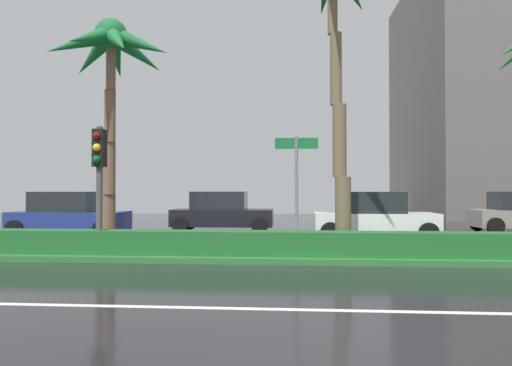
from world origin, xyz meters
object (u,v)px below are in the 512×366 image
Objects in this scene: palm_tree_mid_left at (111,61)px; traffic_signal_median_left at (99,166)px; car_in_traffic_leading at (69,215)px; street_name_sign at (296,178)px; car_in_traffic_second at (222,212)px; car_in_traffic_third at (373,217)px.

traffic_signal_median_left is at bearing -78.86° from palm_tree_mid_left.
traffic_signal_median_left is at bearing -57.43° from car_in_traffic_leading.
palm_tree_mid_left is 1.53× the size of car_in_traffic_leading.
car_in_traffic_leading is (-3.36, 4.29, -4.67)m from palm_tree_mid_left.
traffic_signal_median_left is (0.27, -1.40, -3.11)m from palm_tree_mid_left.
street_name_sign is 0.70× the size of car_in_traffic_second.
street_name_sign is 0.70× the size of car_in_traffic_leading.
car_in_traffic_second is at bearing 76.86° from traffic_signal_median_left.
car_in_traffic_leading is at bearing 122.57° from traffic_signal_median_left.
traffic_signal_median_left is at bearing -175.83° from street_name_sign.
car_in_traffic_third is (7.84, 5.46, -1.56)m from traffic_signal_median_left.
traffic_signal_median_left is at bearing -145.13° from car_in_traffic_third.
car_in_traffic_second is (5.55, 2.54, 0.00)m from car_in_traffic_leading.
car_in_traffic_leading is 1.00× the size of car_in_traffic_third.
car_in_traffic_third is (5.92, -2.77, 0.00)m from car_in_traffic_second.
street_name_sign is at bearing -118.88° from car_in_traffic_third.
traffic_signal_median_left is at bearing -103.14° from car_in_traffic_second.
car_in_traffic_second is (-3.11, 7.86, -1.25)m from street_name_sign.
palm_tree_mid_left is 2.02× the size of traffic_signal_median_left.
traffic_signal_median_left reaches higher than car_in_traffic_leading.
street_name_sign is 10.24m from car_in_traffic_leading.
street_name_sign reaches higher than car_in_traffic_second.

